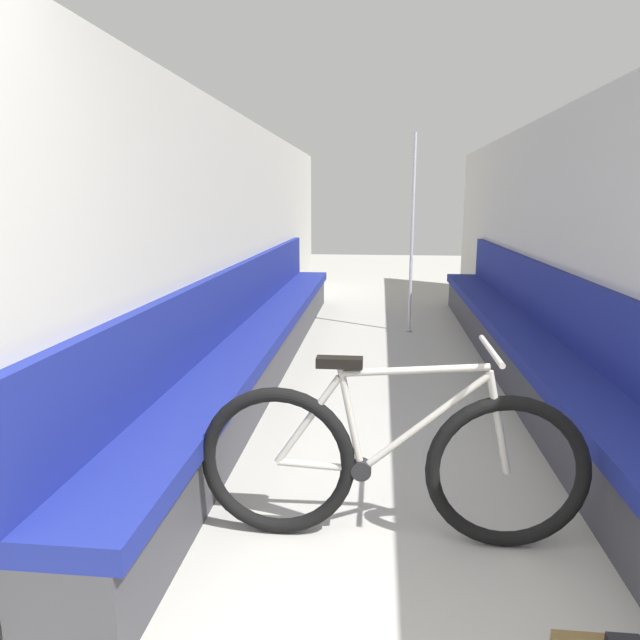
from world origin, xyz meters
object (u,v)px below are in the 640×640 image
object	(u,v)px
bench_seat_row_right	(523,342)
bicycle	(390,463)
bench_seat_row_left	(262,336)
grab_pole_near	(412,238)

from	to	relation	value
bench_seat_row_right	bicycle	distance (m)	2.81
bench_seat_row_left	bench_seat_row_right	world-z (taller)	same
bench_seat_row_right	grab_pole_near	bearing A→B (deg)	118.27
bench_seat_row_left	grab_pole_near	size ratio (longest dim) A/B	3.06
bench_seat_row_right	grab_pole_near	size ratio (longest dim) A/B	3.06
bench_seat_row_left	bench_seat_row_right	xyz separation A→B (m)	(2.28, 0.00, 0.00)
bench_seat_row_left	bicycle	bearing A→B (deg)	-66.61
bench_seat_row_left	bench_seat_row_right	distance (m)	2.28
bench_seat_row_left	grab_pole_near	distance (m)	2.29
grab_pole_near	bench_seat_row_left	bearing A→B (deg)	-130.43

